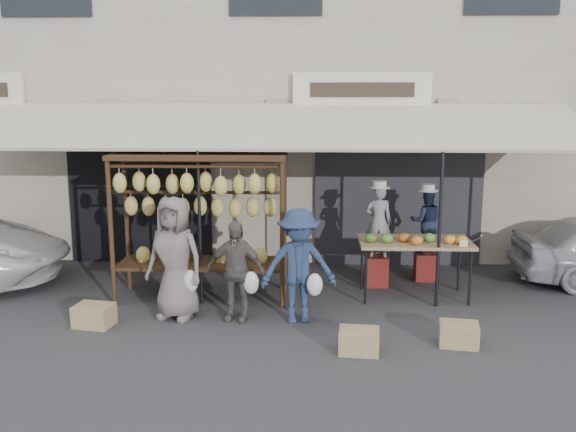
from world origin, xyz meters
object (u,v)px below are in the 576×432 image
at_px(banana_rack, 199,198).
at_px(customer_right, 299,266).
at_px(customer_mid, 236,271).
at_px(vendor_right, 426,221).
at_px(customer_left, 175,258).
at_px(vendor_left, 378,221).
at_px(crate_near_a, 359,341).
at_px(crate_far, 94,315).
at_px(produce_table, 415,243).
at_px(crate_near_b, 459,334).

bearing_deg(banana_rack, customer_right, -31.07).
bearing_deg(banana_rack, customer_mid, -53.53).
relative_size(banana_rack, vendor_right, 2.37).
bearing_deg(customer_mid, customer_left, -172.75).
xyz_separation_m(vendor_left, customer_left, (-2.97, -1.61, -0.21)).
height_order(customer_right, crate_near_a, customer_right).
height_order(vendor_left, customer_right, vendor_left).
bearing_deg(customer_left, customer_mid, 14.30).
relative_size(banana_rack, crate_far, 5.24).
bearing_deg(banana_rack, produce_table, 3.20).
bearing_deg(crate_near_b, banana_rack, 154.82).
distance_m(banana_rack, customer_left, 1.09).
height_order(produce_table, crate_far, produce_table).
bearing_deg(customer_right, crate_near_a, -61.18).
distance_m(customer_left, customer_mid, 0.86).
xyz_separation_m(customer_left, crate_near_a, (2.49, -1.13, -0.72)).
bearing_deg(crate_far, crate_near_a, -11.99).
xyz_separation_m(produce_table, customer_mid, (-2.63, -1.03, -0.17)).
height_order(banana_rack, customer_right, banana_rack).
bearing_deg(crate_far, produce_table, 16.79).
bearing_deg(produce_table, crate_near_b, -81.25).
relative_size(vendor_left, vendor_right, 1.06).
distance_m(customer_left, customer_right, 1.73).
distance_m(customer_left, crate_near_a, 2.83).
distance_m(customer_right, crate_far, 2.86).
distance_m(banana_rack, produce_table, 3.33).
height_order(banana_rack, customer_left, banana_rack).
bearing_deg(produce_table, banana_rack, -176.80).
distance_m(vendor_right, customer_left, 4.28).
distance_m(vendor_right, customer_right, 2.93).
bearing_deg(vendor_right, crate_near_a, 70.14).
height_order(produce_table, vendor_left, vendor_left).
bearing_deg(produce_table, vendor_left, 129.10).
relative_size(produce_table, vendor_left, 1.45).
bearing_deg(produce_table, customer_right, -148.16).
xyz_separation_m(customer_mid, crate_near_a, (1.64, -1.09, -0.56)).
height_order(vendor_left, customer_mid, vendor_left).
relative_size(vendor_right, customer_mid, 0.78).
distance_m(vendor_right, crate_far, 5.45).
distance_m(customer_mid, crate_near_b, 3.07).
bearing_deg(crate_far, banana_rack, 42.92).
relative_size(banana_rack, crate_near_b, 5.44).
bearing_deg(crate_near_a, crate_far, 168.01).
xyz_separation_m(produce_table, crate_near_a, (-0.99, -2.12, -0.73)).
height_order(customer_mid, crate_far, customer_mid).
relative_size(customer_right, crate_far, 3.22).
height_order(banana_rack, crate_near_b, banana_rack).
height_order(crate_near_a, crate_far, crate_far).
xyz_separation_m(vendor_left, crate_near_b, (0.79, -2.47, -0.93)).
bearing_deg(vendor_right, vendor_left, 26.16).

